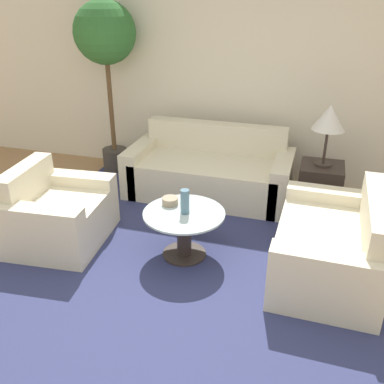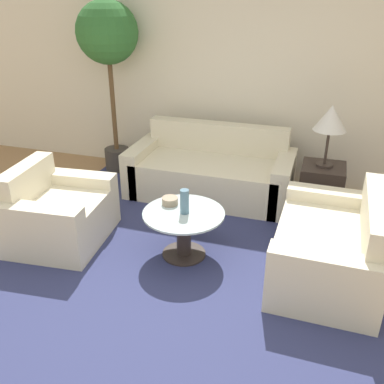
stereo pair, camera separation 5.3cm
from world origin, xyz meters
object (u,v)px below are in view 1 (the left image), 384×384
object	(u,v)px
coffee_table	(184,228)
potted_plant	(106,43)
loveseat	(335,248)
bowl	(170,201)
table_lamp	(329,119)
armchair	(56,215)
sofa_main	(210,172)
vase	(185,202)

from	to	relation	value
coffee_table	potted_plant	world-z (taller)	potted_plant
loveseat	potted_plant	size ratio (longest dim) A/B	0.62
loveseat	bowl	xyz separation A→B (m)	(-1.52, 0.03, 0.22)
loveseat	table_lamp	bearing A→B (deg)	-170.97
coffee_table	bowl	distance (m)	0.29
armchair	loveseat	distance (m)	2.66
armchair	loveseat	world-z (taller)	loveseat
armchair	bowl	world-z (taller)	armchair
coffee_table	table_lamp	distance (m)	1.92
sofa_main	loveseat	xyz separation A→B (m)	(1.47, -1.32, -0.00)
sofa_main	vase	distance (m)	1.45
armchair	potted_plant	size ratio (longest dim) A/B	0.48
table_lamp	potted_plant	xyz separation A→B (m)	(-2.74, 0.42, 0.62)
sofa_main	vase	size ratio (longest dim) A/B	8.40
loveseat	armchair	bearing A→B (deg)	-84.91
table_lamp	vase	distance (m)	1.83
armchair	table_lamp	world-z (taller)	table_lamp
armchair	table_lamp	distance (m)	2.96
loveseat	coffee_table	size ratio (longest dim) A/B	1.79
coffee_table	vase	size ratio (longest dim) A/B	3.27
bowl	vase	bearing A→B (deg)	-33.37
table_lamp	armchair	bearing A→B (deg)	-150.16
table_lamp	coffee_table	bearing A→B (deg)	-131.75
coffee_table	vase	world-z (taller)	vase
loveseat	bowl	world-z (taller)	loveseat
bowl	armchair	bearing A→B (deg)	-168.83
sofa_main	potted_plant	distance (m)	2.05
table_lamp	bowl	xyz separation A→B (m)	(-1.35, -1.20, -0.58)
potted_plant	bowl	world-z (taller)	potted_plant
sofa_main	table_lamp	bearing A→B (deg)	-4.21
sofa_main	coffee_table	bearing A→B (deg)	-85.09
sofa_main	bowl	xyz separation A→B (m)	(-0.05, -1.29, 0.22)
armchair	potted_plant	world-z (taller)	potted_plant
sofa_main	coffee_table	distance (m)	1.41
sofa_main	armchair	size ratio (longest dim) A/B	1.86
sofa_main	vase	bearing A→B (deg)	-84.62
loveseat	coffee_table	distance (m)	1.35
sofa_main	potted_plant	bearing A→B (deg)	167.49
sofa_main	potted_plant	world-z (taller)	potted_plant
sofa_main	bowl	size ratio (longest dim) A/B	12.78
loveseat	bowl	size ratio (longest dim) A/B	8.92
coffee_table	loveseat	bearing A→B (deg)	3.73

